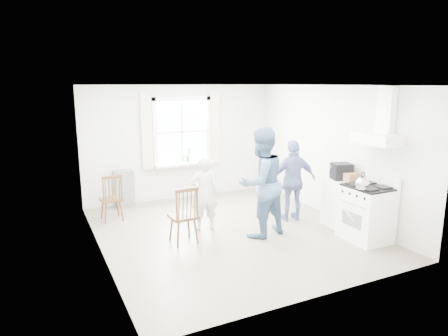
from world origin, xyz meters
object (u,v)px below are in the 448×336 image
stereo_stack (341,171)px  person_left (204,194)px  gas_stove (367,213)px  low_cabinet (341,203)px  person_right (293,181)px  windsor_chair_b (186,209)px  person_mid (261,183)px  windsor_chair_a (112,193)px

stereo_stack → person_left: size_ratio=0.30×
gas_stove → low_cabinet: gas_stove is taller
person_left → stereo_stack: bearing=166.9°
person_left → person_right: (1.76, -0.24, 0.10)m
windsor_chair_b → person_left: size_ratio=0.72×
person_right → person_mid: bearing=35.0°
gas_stove → person_right: 1.52m
low_cabinet → gas_stove: bearing=-95.7°
gas_stove → windsor_chair_a: gas_stove is taller
low_cabinet → person_right: (-0.60, 0.70, 0.34)m
person_left → person_mid: bearing=147.0°
gas_stove → person_left: size_ratio=0.82×
low_cabinet → person_mid: (-1.59, 0.27, 0.51)m
low_cabinet → stereo_stack: bearing=103.7°
gas_stove → windsor_chair_b: 3.06m
gas_stove → person_right: size_ratio=0.71×
stereo_stack → windsor_chair_a: size_ratio=0.44×
windsor_chair_a → person_right: 3.49m
stereo_stack → person_mid: size_ratio=0.22×
gas_stove → windsor_chair_a: size_ratio=1.19×
windsor_chair_a → person_mid: person_mid is taller
stereo_stack → person_left: person_left is taller
gas_stove → stereo_stack: 0.93m
windsor_chair_a → person_right: size_ratio=0.60×
low_cabinet → person_left: 2.55m
stereo_stack → person_right: size_ratio=0.26×
gas_stove → windsor_chair_a: (-3.72, 2.81, 0.09)m
stereo_stack → person_mid: bearing=171.6°
gas_stove → person_mid: size_ratio=0.59×
windsor_chair_a → person_mid: size_ratio=0.49×
gas_stove → windsor_chair_b: (-2.83, 1.15, 0.12)m
stereo_stack → person_right: 0.93m
windsor_chair_a → person_left: 1.85m
stereo_stack → person_left: (-2.35, 0.91, -0.36)m
windsor_chair_a → person_mid: bearing=-39.9°
stereo_stack → windsor_chair_b: (-2.90, 0.42, -0.44)m
person_mid → person_right: person_mid is taller
low_cabinet → stereo_stack: (-0.01, 0.03, 0.60)m
gas_stove → person_left: (-2.29, 1.64, 0.20)m
low_cabinet → windsor_chair_b: (-2.90, 0.45, 0.16)m
windsor_chair_b → person_right: bearing=6.1°
person_left → person_mid: (0.78, -0.67, 0.27)m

